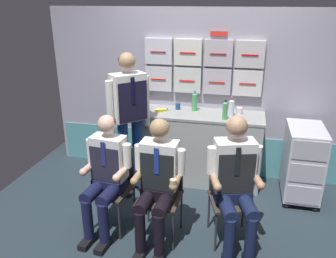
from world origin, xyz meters
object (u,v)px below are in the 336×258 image
(service_trolley, at_px, (303,161))
(crew_member_right, at_px, (235,178))
(folding_chair_right, at_px, (230,188))
(crew_member_left, at_px, (106,172))
(coffee_cup_white, at_px, (239,111))
(crew_member_standing, at_px, (129,113))
(crew_member_center, at_px, (157,179))
(sparkling_bottle_green, at_px, (225,110))
(folding_chair_center, at_px, (162,186))
(snack_banana, at_px, (161,110))
(folding_chair_left, at_px, (114,178))

(service_trolley, relative_size, crew_member_right, 0.69)
(folding_chair_right, xyz_separation_m, crew_member_right, (0.05, -0.15, 0.19))
(crew_member_left, distance_m, coffee_cup_white, 1.84)
(crew_member_left, relative_size, crew_member_standing, 0.72)
(crew_member_left, bearing_deg, crew_member_right, 3.43)
(crew_member_standing, bearing_deg, crew_member_left, -88.92)
(coffee_cup_white, bearing_deg, service_trolley, -18.71)
(crew_member_center, distance_m, sparkling_bottle_green, 1.31)
(folding_chair_center, bearing_deg, snack_banana, 104.46)
(folding_chair_center, height_order, coffee_cup_white, coffee_cup_white)
(folding_chair_right, height_order, coffee_cup_white, coffee_cup_white)
(service_trolley, bearing_deg, snack_banana, 175.13)
(sparkling_bottle_green, bearing_deg, crew_member_standing, -163.69)
(folding_chair_center, height_order, sparkling_bottle_green, sparkling_bottle_green)
(crew_member_center, height_order, folding_chair_right, crew_member_center)
(crew_member_standing, height_order, sparkling_bottle_green, crew_member_standing)
(service_trolley, distance_m, crew_member_left, 2.27)
(folding_chair_right, bearing_deg, crew_member_center, -157.50)
(folding_chair_left, relative_size, sparkling_bottle_green, 3.54)
(sparkling_bottle_green, bearing_deg, service_trolley, -0.61)
(folding_chair_right, xyz_separation_m, snack_banana, (-0.94, 1.01, 0.42))
(crew_member_center, xyz_separation_m, sparkling_bottle_green, (0.52, 1.15, 0.35))
(crew_member_right, distance_m, snack_banana, 1.54)
(crew_member_center, height_order, coffee_cup_white, crew_member_center)
(crew_member_right, distance_m, crew_member_standing, 1.47)
(crew_member_center, relative_size, crew_member_standing, 0.73)
(folding_chair_left, bearing_deg, folding_chair_center, -5.22)
(folding_chair_right, xyz_separation_m, crew_member_standing, (-1.21, 0.56, 0.50))
(crew_member_left, height_order, folding_chair_right, crew_member_left)
(folding_chair_left, relative_size, crew_member_left, 0.69)
(service_trolley, xyz_separation_m, crew_member_right, (-0.74, -1.02, 0.23))
(crew_member_left, distance_m, crew_member_center, 0.54)
(folding_chair_center, bearing_deg, crew_member_right, -3.32)
(service_trolley, height_order, coffee_cup_white, coffee_cup_white)
(crew_member_right, distance_m, coffee_cup_white, 1.30)
(folding_chair_center, height_order, crew_member_center, crew_member_center)
(folding_chair_center, distance_m, crew_member_right, 0.73)
(folding_chair_center, relative_size, crew_member_center, 0.68)
(coffee_cup_white, bearing_deg, folding_chair_left, -135.19)
(crew_member_center, distance_m, crew_member_standing, 1.05)
(crew_member_center, bearing_deg, service_trolley, 38.25)
(snack_banana, bearing_deg, crew_member_standing, -120.31)
(folding_chair_left, xyz_separation_m, crew_member_left, (-0.02, -0.16, 0.15))
(crew_member_center, bearing_deg, folding_chair_left, 157.92)
(crew_member_left, bearing_deg, sparkling_bottle_green, 46.30)
(crew_member_center, bearing_deg, crew_member_standing, 123.24)
(sparkling_bottle_green, bearing_deg, crew_member_center, -114.33)
(service_trolley, distance_m, folding_chair_center, 1.74)
(crew_member_left, distance_m, crew_member_right, 1.24)
(crew_member_left, relative_size, sparkling_bottle_green, 5.13)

